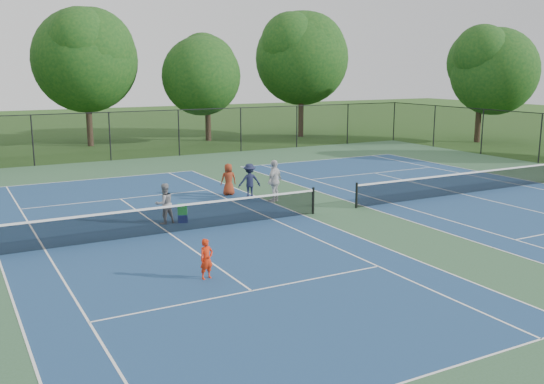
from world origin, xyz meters
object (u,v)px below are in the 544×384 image
tree_back_b (85,55)px  tree_side_e (482,66)px  bystander_b (250,181)px  bystander_c (229,179)px  bystander_a (275,181)px  tree_back_c (207,71)px  child_player (206,259)px  ball_crate (183,218)px  ball_hopper (182,209)px  instructor (164,204)px  tree_back_d (301,54)px

tree_back_b → tree_side_e: tree_back_b is taller
bystander_b → bystander_c: bearing=-49.3°
tree_back_b → bystander_a: bearing=-83.4°
tree_back_b → tree_back_c: size_ratio=1.19×
tree_back_c → child_player: tree_back_c is taller
bystander_a → ball_crate: bearing=-15.9°
ball_hopper → instructor: bearing=167.8°
tree_side_e → ball_hopper: tree_side_e is taller
bystander_c → tree_side_e: bearing=-151.3°
tree_back_b → ball_crate: bearing=-94.7°
tree_back_c → bystander_c: size_ratio=5.80×
bystander_c → ball_hopper: bystander_c is taller
tree_back_d → ball_crate: size_ratio=29.18×
tree_back_c → bystander_c: 21.95m
instructor → bystander_c: instructor is taller
instructor → bystander_c: size_ratio=1.05×
ball_hopper → bystander_c: bearing=45.9°
tree_back_c → bystander_a: 23.62m
bystander_c → ball_hopper: 5.16m
tree_side_e → instructor: 32.66m
tree_back_b → instructor: size_ratio=6.62×
instructor → bystander_c: (4.23, 3.57, -0.03)m
instructor → ball_crate: bearing=158.4°
bystander_a → tree_back_d: bearing=-157.2°
tree_side_e → child_player: (-30.64, -18.97, -5.24)m
bystander_a → ball_hopper: bearing=-15.9°
ball_hopper → child_player: bearing=-104.6°
instructor → ball_crate: size_ratio=4.27×
tree_back_b → tree_back_c: 9.12m
tree_back_b → bystander_c: bearing=-85.8°
tree_back_b → instructor: 25.48m
ball_crate → instructor: bearing=167.8°
tree_back_d → child_player: (-20.64, -28.97, -6.26)m
tree_side_e → tree_back_c: bearing=148.6°
child_player → instructor: instructor is taller
child_player → ball_crate: size_ratio=3.18×
tree_side_e → bystander_c: bearing=-160.4°
tree_side_e → bystander_a: 27.24m
tree_back_b → ball_crate: size_ratio=28.24×
tree_back_c → bystander_b: tree_back_c is taller
ball_crate → ball_hopper: (0.00, 0.00, 0.34)m
tree_back_c → bystander_a: size_ratio=4.60×
tree_back_b → ball_hopper: 25.61m
instructor → bystander_b: size_ratio=0.98×
instructor → tree_back_c: bearing=-125.7°
tree_side_e → tree_back_d: bearing=135.0°
tree_back_b → tree_back_c: (9.00, -1.00, -1.11)m
ball_crate → ball_hopper: bearing=0.0°
tree_back_b → instructor: (-2.68, -24.65, -5.84)m
tree_back_b → ball_hopper: tree_back_b is taller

